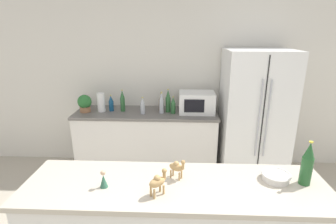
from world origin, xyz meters
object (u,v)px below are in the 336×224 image
object	(u,v)px
back_bottle_2	(161,102)
wise_man_figurine_crimson	(104,180)
microwave	(197,102)
back_bottle_0	(161,103)
camel_figurine_second	(158,181)
potted_plant	(85,103)
camel_figurine	(177,167)
refrigerator	(254,116)
wine_bottle	(307,164)
back_bottle_5	(168,101)
back_bottle_3	(143,106)
back_bottle_4	(111,103)
back_bottle_1	(123,101)
back_bottle_6	(173,105)
paper_towel_roll	(101,102)
fruit_bowl	(276,176)

from	to	relation	value
back_bottle_2	wise_man_figurine_crimson	size ratio (longest dim) A/B	2.06
microwave	wise_man_figurine_crimson	bearing A→B (deg)	-109.82
back_bottle_0	camel_figurine_second	world-z (taller)	back_bottle_0
potted_plant	back_bottle_2	size ratio (longest dim) A/B	0.96
camel_figurine	wise_man_figurine_crimson	world-z (taller)	camel_figurine
refrigerator	wise_man_figurine_crimson	size ratio (longest dim) A/B	14.39
wine_bottle	wise_man_figurine_crimson	size ratio (longest dim) A/B	2.51
potted_plant	back_bottle_5	xyz separation A→B (m)	(1.15, 0.04, 0.03)
back_bottle_3	back_bottle_5	bearing A→B (deg)	16.37
back_bottle_5	wise_man_figurine_crimson	bearing A→B (deg)	-99.46
back_bottle_0	back_bottle_4	size ratio (longest dim) A/B	1.30
back_bottle_3	back_bottle_4	distance (m)	0.47
back_bottle_1	back_bottle_6	xyz separation A→B (m)	(0.71, -0.07, -0.03)
wise_man_figurine_crimson	back_bottle_5	bearing A→B (deg)	80.54
back_bottle_1	wise_man_figurine_crimson	bearing A→B (deg)	-81.53
back_bottle_3	wine_bottle	xyz separation A→B (m)	(1.33, -1.81, 0.15)
potted_plant	back_bottle_1	xyz separation A→B (m)	(0.52, 0.06, 0.02)
refrigerator	back_bottle_0	distance (m)	1.26
potted_plant	back_bottle_0	size ratio (longest dim) A/B	0.81
back_bottle_3	back_bottle_6	world-z (taller)	back_bottle_6
wise_man_figurine_crimson	paper_towel_roll	bearing A→B (deg)	106.67
microwave	wise_man_figurine_crimson	xyz separation A→B (m)	(-0.73, -2.02, 0.03)
back_bottle_3	back_bottle_2	bearing A→B (deg)	35.20
back_bottle_3	camel_figurine_second	size ratio (longest dim) A/B	1.41
camel_figurine	wise_man_figurine_crimson	distance (m)	0.49
back_bottle_1	back_bottle_3	distance (m)	0.32
refrigerator	wise_man_figurine_crimson	world-z (taller)	refrigerator
potted_plant	camel_figurine_second	world-z (taller)	camel_figurine_second
back_bottle_6	wise_man_figurine_crimson	distance (m)	1.99
back_bottle_6	wine_bottle	world-z (taller)	wine_bottle
back_bottle_1	back_bottle_6	distance (m)	0.71
back_bottle_3	fruit_bowl	size ratio (longest dim) A/B	1.19
fruit_bowl	wise_man_figurine_crimson	world-z (taller)	wise_man_figurine_crimson
fruit_bowl	back_bottle_4	bearing A→B (deg)	130.56
back_bottle_5	fruit_bowl	world-z (taller)	back_bottle_5
paper_towel_roll	back_bottle_0	bearing A→B (deg)	-2.76
back_bottle_3	wise_man_figurine_crimson	bearing A→B (deg)	-89.84
paper_towel_roll	back_bottle_3	world-z (taller)	paper_towel_roll
back_bottle_5	back_bottle_6	distance (m)	0.10
camel_figurine	wise_man_figurine_crimson	xyz separation A→B (m)	(-0.47, -0.13, -0.03)
back_bottle_0	wise_man_figurine_crimson	world-z (taller)	back_bottle_0
back_bottle_0	fruit_bowl	size ratio (longest dim) A/B	1.52
camel_figurine	back_bottle_5	bearing A→B (deg)	94.28
back_bottle_6	camel_figurine	distance (m)	1.82
back_bottle_1	wine_bottle	distance (m)	2.52
back_bottle_4	back_bottle_5	xyz separation A→B (m)	(0.80, -0.02, 0.05)
back_bottle_1	camel_figurine_second	world-z (taller)	back_bottle_1
refrigerator	wine_bottle	xyz separation A→B (m)	(-0.17, -1.82, 0.28)
refrigerator	camel_figurine_second	xyz separation A→B (m)	(-1.13, -1.99, 0.23)
paper_towel_roll	microwave	world-z (taller)	microwave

